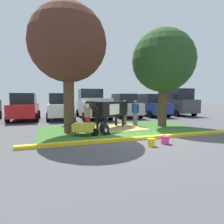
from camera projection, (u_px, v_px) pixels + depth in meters
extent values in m
plane|color=#4C4C4F|center=(140.00, 138.00, 7.90)|extent=(80.00, 80.00, 0.00)
cube|color=#386B28|center=(121.00, 129.00, 10.14)|extent=(8.36, 4.79, 0.02)
cube|color=yellow|center=(144.00, 138.00, 7.74)|extent=(9.56, 0.24, 0.12)
cube|color=tan|center=(114.00, 128.00, 10.33)|extent=(3.40, 2.68, 0.04)
cylinder|color=#4C3823|center=(69.00, 102.00, 9.09)|extent=(0.51, 0.51, 2.97)
sphere|color=#4C281E|center=(68.00, 43.00, 8.87)|extent=(3.63, 3.63, 3.63)
cylinder|color=#4C3823|center=(162.00, 105.00, 11.10)|extent=(0.50, 0.50, 2.57)
sphere|color=#23471E|center=(163.00, 61.00, 10.91)|extent=(3.60, 3.60, 3.60)
cube|color=black|center=(111.00, 109.00, 10.40)|extent=(2.28, 1.90, 0.80)
cube|color=white|center=(109.00, 109.00, 10.28)|extent=(1.15, 1.11, 0.56)
cylinder|color=black|center=(95.00, 108.00, 9.31)|extent=(0.70, 0.63, 0.58)
cube|color=black|center=(91.00, 105.00, 9.04)|extent=(0.51, 0.47, 0.32)
cube|color=white|center=(88.00, 106.00, 8.88)|extent=(0.21, 0.23, 0.20)
cylinder|color=black|center=(105.00, 124.00, 9.62)|extent=(0.14, 0.14, 0.68)
cylinder|color=black|center=(97.00, 124.00, 9.90)|extent=(0.14, 0.14, 0.68)
cylinder|color=black|center=(123.00, 121.00, 11.01)|extent=(0.14, 0.14, 0.68)
cylinder|color=black|center=(116.00, 120.00, 11.30)|extent=(0.14, 0.14, 0.68)
cylinder|color=black|center=(123.00, 112.00, 11.39)|extent=(0.06, 0.06, 0.70)
ellipsoid|color=black|center=(104.00, 128.00, 9.07)|extent=(0.66, 1.17, 0.48)
cube|color=black|center=(106.00, 130.00, 8.48)|extent=(0.25, 0.31, 0.22)
cube|color=silver|center=(106.00, 130.00, 8.36)|extent=(0.11, 0.08, 0.16)
cylinder|color=black|center=(109.00, 133.00, 8.77)|extent=(0.16, 0.36, 0.10)
cylinder|color=slate|center=(135.00, 120.00, 11.27)|extent=(0.26, 0.26, 0.78)
cylinder|color=#23478C|center=(135.00, 109.00, 11.22)|extent=(0.34, 0.34, 0.54)
sphere|color=#8C664C|center=(135.00, 102.00, 11.19)|extent=(0.21, 0.21, 0.21)
cylinder|color=#23478C|center=(138.00, 108.00, 11.06)|extent=(0.09, 0.09, 0.51)
cylinder|color=#23478C|center=(133.00, 108.00, 11.38)|extent=(0.09, 0.09, 0.51)
cylinder|color=slate|center=(124.00, 119.00, 11.66)|extent=(0.26, 0.26, 0.78)
cylinder|color=slate|center=(124.00, 108.00, 11.61)|extent=(0.34, 0.34, 0.54)
sphere|color=#8C664C|center=(125.00, 102.00, 11.58)|extent=(0.21, 0.21, 0.21)
cylinder|color=slate|center=(127.00, 108.00, 11.46)|extent=(0.09, 0.09, 0.51)
cylinder|color=slate|center=(122.00, 108.00, 11.76)|extent=(0.09, 0.09, 0.51)
cylinder|color=maroon|center=(88.00, 125.00, 9.10)|extent=(0.26, 0.26, 0.77)
cylinder|color=#9E7F5B|center=(87.00, 112.00, 9.05)|extent=(0.34, 0.34, 0.53)
sphere|color=tan|center=(87.00, 104.00, 9.02)|extent=(0.21, 0.21, 0.21)
cylinder|color=#9E7F5B|center=(85.00, 111.00, 9.23)|extent=(0.09, 0.09, 0.50)
cylinder|color=#9E7F5B|center=(90.00, 111.00, 8.87)|extent=(0.09, 0.09, 0.50)
cube|color=gold|center=(84.00, 127.00, 8.33)|extent=(1.07, 0.93, 0.36)
cylinder|color=black|center=(95.00, 132.00, 8.29)|extent=(0.37, 0.24, 0.36)
cylinder|color=black|center=(79.00, 132.00, 8.61)|extent=(0.04, 0.04, 0.24)
cylinder|color=black|center=(76.00, 134.00, 8.17)|extent=(0.04, 0.04, 0.24)
cylinder|color=black|center=(71.00, 124.00, 8.61)|extent=(0.50, 0.26, 0.23)
cylinder|color=black|center=(68.00, 125.00, 8.18)|extent=(0.50, 0.26, 0.23)
cylinder|color=yellow|center=(151.00, 142.00, 6.65)|extent=(0.26, 0.26, 0.27)
torus|color=yellow|center=(151.00, 139.00, 6.64)|extent=(0.28, 0.28, 0.02)
cylinder|color=#EA3893|center=(165.00, 140.00, 6.99)|extent=(0.30, 0.30, 0.29)
torus|color=#EA3893|center=(165.00, 136.00, 6.98)|extent=(0.32, 0.32, 0.02)
cube|color=red|center=(25.00, 110.00, 14.22)|extent=(1.89, 4.44, 0.90)
cube|color=black|center=(24.00, 99.00, 14.16)|extent=(1.63, 2.23, 0.80)
cylinder|color=black|center=(15.00, 115.00, 15.34)|extent=(0.23, 0.64, 0.64)
cylinder|color=black|center=(39.00, 114.00, 15.89)|extent=(0.23, 0.64, 0.64)
cylinder|color=black|center=(7.00, 118.00, 12.63)|extent=(0.23, 0.64, 0.64)
cylinder|color=black|center=(36.00, 117.00, 13.18)|extent=(0.23, 0.64, 0.64)
cube|color=silver|center=(60.00, 109.00, 14.88)|extent=(1.89, 4.44, 0.90)
cube|color=black|center=(60.00, 99.00, 14.81)|extent=(1.63, 2.23, 0.80)
cylinder|color=black|center=(48.00, 114.00, 16.00)|extent=(0.23, 0.64, 0.64)
cylinder|color=black|center=(70.00, 113.00, 16.55)|extent=(0.23, 0.64, 0.64)
cylinder|color=black|center=(48.00, 117.00, 13.28)|extent=(0.23, 0.64, 0.64)
cylinder|color=black|center=(74.00, 116.00, 13.83)|extent=(0.23, 0.64, 0.64)
cube|color=silver|center=(93.00, 108.00, 15.49)|extent=(2.11, 5.44, 1.10)
cube|color=black|center=(90.00, 95.00, 16.31)|extent=(1.88, 1.84, 1.00)
cube|color=silver|center=(96.00, 100.00, 14.29)|extent=(1.96, 2.74, 0.24)
cylinder|color=black|center=(78.00, 113.00, 16.90)|extent=(0.23, 0.64, 0.64)
cylinder|color=black|center=(99.00, 112.00, 17.51)|extent=(0.23, 0.64, 0.64)
cylinder|color=black|center=(84.00, 117.00, 13.57)|extent=(0.23, 0.64, 0.64)
cylinder|color=black|center=(111.00, 116.00, 14.18)|extent=(0.23, 0.64, 0.64)
cube|color=silver|center=(124.00, 108.00, 16.49)|extent=(1.89, 4.44, 0.90)
cube|color=black|center=(124.00, 98.00, 16.42)|extent=(1.63, 2.23, 0.80)
cylinder|color=black|center=(109.00, 112.00, 17.61)|extent=(0.23, 0.64, 0.64)
cylinder|color=black|center=(127.00, 112.00, 18.16)|extent=(0.23, 0.64, 0.64)
cylinder|color=black|center=(120.00, 115.00, 14.89)|extent=(0.23, 0.64, 0.64)
cylinder|color=black|center=(141.00, 114.00, 15.44)|extent=(0.23, 0.64, 0.64)
cube|color=navy|center=(151.00, 108.00, 17.34)|extent=(1.89, 4.44, 0.90)
cube|color=black|center=(151.00, 98.00, 17.28)|extent=(1.63, 2.23, 0.80)
cylinder|color=black|center=(135.00, 112.00, 18.46)|extent=(0.23, 0.64, 0.64)
cylinder|color=black|center=(152.00, 111.00, 19.01)|extent=(0.23, 0.64, 0.64)
cylinder|color=black|center=(150.00, 114.00, 15.74)|extent=(0.23, 0.64, 0.64)
cylinder|color=black|center=(168.00, 114.00, 16.29)|extent=(0.23, 0.64, 0.64)
cube|color=#3D3D42|center=(175.00, 106.00, 18.40)|extent=(1.99, 4.64, 1.20)
cube|color=black|center=(176.00, 94.00, 18.31)|extent=(1.74, 3.23, 1.00)
cylinder|color=black|center=(158.00, 111.00, 19.57)|extent=(0.23, 0.64, 0.64)
cylinder|color=black|center=(174.00, 111.00, 20.15)|extent=(0.23, 0.64, 0.64)
cylinder|color=black|center=(177.00, 113.00, 16.73)|extent=(0.23, 0.64, 0.64)
cylinder|color=black|center=(194.00, 113.00, 17.31)|extent=(0.23, 0.64, 0.64)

